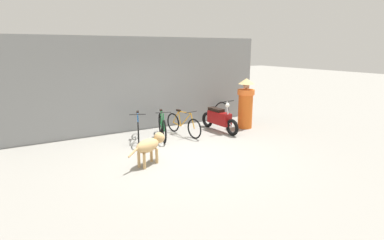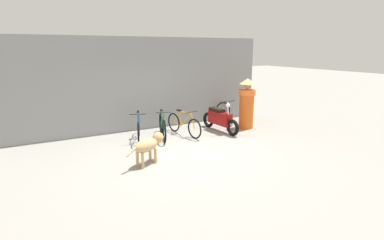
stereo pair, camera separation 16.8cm
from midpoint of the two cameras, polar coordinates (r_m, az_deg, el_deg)
ground_plane at (r=7.90m, az=-0.24°, el=-6.40°), size 60.00×60.00×0.00m
shop_wall_back at (r=10.18m, az=-8.22°, el=6.82°), size 8.83×0.20×3.05m
bicycle_0 at (r=9.02m, az=-9.63°, el=-1.59°), size 0.63×1.57×0.89m
bicycle_1 at (r=9.18m, az=-5.12°, el=-1.25°), size 0.59×1.59×0.89m
bicycle_2 at (r=9.46m, az=-1.09°, el=-0.89°), size 0.48×1.66×0.82m
motorcycle at (r=9.91m, az=5.82°, el=0.19°), size 0.58×1.81×1.07m
stray_dog at (r=7.14m, az=-7.57°, el=-4.66°), size 1.14×0.65×0.70m
person_in_robes at (r=10.36m, az=10.83°, el=3.25°), size 0.80×0.80×1.71m
spare_tire_left at (r=11.51m, az=6.27°, el=1.70°), size 0.70×0.05×0.70m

